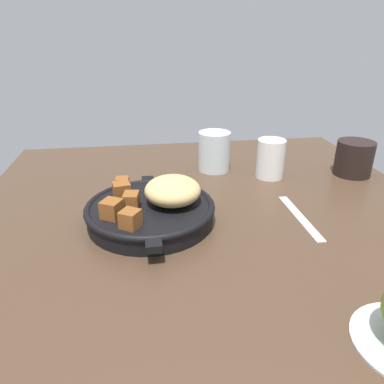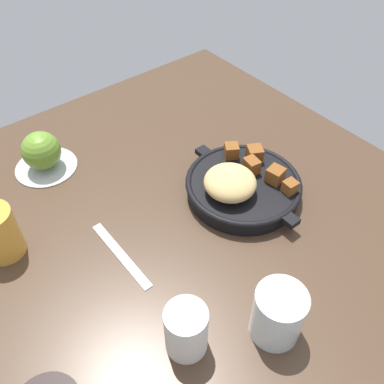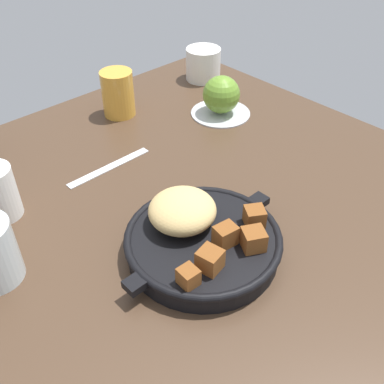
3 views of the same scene
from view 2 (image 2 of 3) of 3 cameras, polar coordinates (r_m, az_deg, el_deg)
name	(u,v)px [view 2 (image 2 of 3)]	position (r cm, az deg, el deg)	size (l,w,h in cm)	color
ground_plane	(193,216)	(80.95, 0.08, -3.32)	(97.74, 88.35, 2.40)	#473323
cast_iron_skillet	(242,185)	(81.84, 6.73, 0.98)	(26.84, 22.55, 8.09)	black
saucer_plate	(46,166)	(94.03, -19.10, 3.31)	(12.83, 12.83, 0.60)	#B7BABF
red_apple	(41,151)	(91.40, -19.73, 5.29)	(7.92, 7.92, 7.92)	olive
butter_knife	(121,254)	(74.65, -9.61, -8.34)	(17.06, 1.60, 0.36)	silver
water_glass_tall	(278,314)	(63.75, 11.53, -15.89)	(7.51, 7.51, 9.19)	silver
white_creamer_pitcher	(186,330)	(61.70, -0.79, -18.18)	(6.16, 6.16, 8.73)	white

